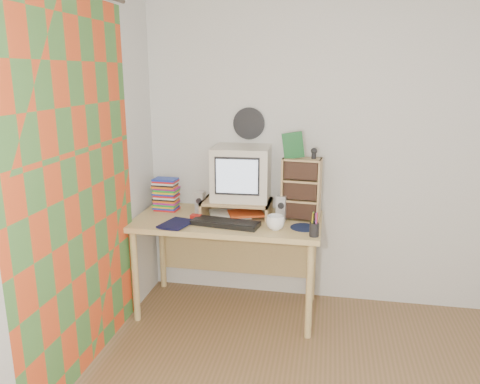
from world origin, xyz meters
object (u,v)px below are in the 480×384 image
at_px(keyboard, 225,223).
at_px(diary, 166,221).
at_px(cd_rack, 301,189).
at_px(mug, 275,223).
at_px(dvd_stack, 166,194).
at_px(desk, 229,233).
at_px(crt_monitor, 241,173).

bearing_deg(keyboard, diary, -165.28).
bearing_deg(cd_rack, mug, -113.87).
xyz_separation_m(dvd_stack, mug, (0.91, -0.32, -0.08)).
bearing_deg(cd_rack, keyboard, -148.65).
bearing_deg(diary, cd_rack, 30.97).
xyz_separation_m(mug, diary, (-0.80, -0.02, -0.03)).
xyz_separation_m(desk, crt_monitor, (0.08, 0.09, 0.46)).
bearing_deg(keyboard, desk, 103.57).
xyz_separation_m(desk, diary, (-0.42, -0.26, 0.16)).
bearing_deg(crt_monitor, dvd_stack, 178.61).
relative_size(keyboard, diary, 2.17).
relative_size(crt_monitor, dvd_stack, 1.65).
relative_size(desk, crt_monitor, 3.29).
relative_size(desk, cd_rack, 3.02).
bearing_deg(keyboard, cd_rack, 34.12).
distance_m(desk, dvd_stack, 0.60).
bearing_deg(diary, crt_monitor, 49.27).
distance_m(desk, keyboard, 0.27).
distance_m(cd_rack, mug, 0.36).
height_order(crt_monitor, keyboard, crt_monitor).
bearing_deg(desk, crt_monitor, 48.77).
bearing_deg(diary, dvd_stack, 122.33).
xyz_separation_m(crt_monitor, cd_rack, (0.46, -0.06, -0.09)).
height_order(mug, diary, mug).
relative_size(crt_monitor, diary, 1.88).
distance_m(dvd_stack, mug, 0.97).
bearing_deg(cd_rack, crt_monitor, 178.97).
bearing_deg(dvd_stack, cd_rack, 0.31).
xyz_separation_m(desk, mug, (0.38, -0.24, 0.19)).
height_order(keyboard, mug, mug).
distance_m(cd_rack, diary, 1.02).
bearing_deg(keyboard, dvd_stack, 160.62).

